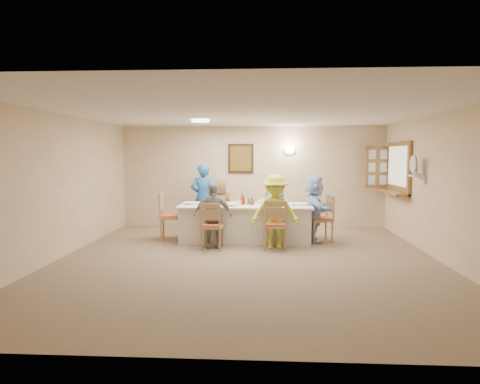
# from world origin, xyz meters

# --- Properties ---
(ground) EXTENTS (7.00, 7.00, 0.00)m
(ground) POSITION_xyz_m (0.00, 0.00, 0.00)
(ground) COLOR #8C7154
(room_walls) EXTENTS (7.00, 7.00, 7.00)m
(room_walls) POSITION_xyz_m (0.00, 0.00, 1.51)
(room_walls) COLOR #D4B484
(room_walls) RESTS_ON ground
(wall_picture) EXTENTS (0.62, 0.05, 0.72)m
(wall_picture) POSITION_xyz_m (-0.30, 3.46, 1.70)
(wall_picture) COLOR black
(wall_picture) RESTS_ON room_walls
(wall_sconce) EXTENTS (0.26, 0.09, 0.18)m
(wall_sconce) POSITION_xyz_m (0.90, 3.44, 1.90)
(wall_sconce) COLOR white
(wall_sconce) RESTS_ON room_walls
(ceiling_light) EXTENTS (0.36, 0.36, 0.05)m
(ceiling_light) POSITION_xyz_m (-1.00, 1.50, 2.47)
(ceiling_light) COLOR white
(ceiling_light) RESTS_ON room_walls
(serving_hatch) EXTENTS (0.06, 1.50, 1.15)m
(serving_hatch) POSITION_xyz_m (3.21, 2.40, 1.50)
(serving_hatch) COLOR olive
(serving_hatch) RESTS_ON room_walls
(hatch_sill) EXTENTS (0.30, 1.50, 0.05)m
(hatch_sill) POSITION_xyz_m (3.09, 2.40, 0.97)
(hatch_sill) COLOR olive
(hatch_sill) RESTS_ON room_walls
(shutter_door) EXTENTS (0.55, 0.04, 1.00)m
(shutter_door) POSITION_xyz_m (2.95, 3.16, 1.50)
(shutter_door) COLOR olive
(shutter_door) RESTS_ON room_walls
(fan_shelf) EXTENTS (0.22, 0.36, 0.03)m
(fan_shelf) POSITION_xyz_m (3.13, 1.05, 1.40)
(fan_shelf) COLOR white
(fan_shelf) RESTS_ON room_walls
(desk_fan) EXTENTS (0.30, 0.30, 0.28)m
(desk_fan) POSITION_xyz_m (3.10, 1.05, 1.55)
(desk_fan) COLOR #A5A5A8
(desk_fan) RESTS_ON fan_shelf
(dining_table) EXTENTS (2.72, 1.15, 0.76)m
(dining_table) POSITION_xyz_m (-0.11, 1.70, 0.38)
(dining_table) COLOR white
(dining_table) RESTS_ON ground
(chair_back_left) EXTENTS (0.47, 0.47, 0.93)m
(chair_back_left) POSITION_xyz_m (-0.71, 2.50, 0.46)
(chair_back_left) COLOR tan
(chair_back_left) RESTS_ON ground
(chair_back_right) EXTENTS (0.50, 0.50, 0.96)m
(chair_back_right) POSITION_xyz_m (0.49, 2.50, 0.48)
(chair_back_right) COLOR tan
(chair_back_right) RESTS_ON ground
(chair_front_left) EXTENTS (0.46, 0.46, 0.91)m
(chair_front_left) POSITION_xyz_m (-0.71, 0.90, 0.45)
(chair_front_left) COLOR tan
(chair_front_left) RESTS_ON ground
(chair_front_right) EXTENTS (0.46, 0.46, 0.96)m
(chair_front_right) POSITION_xyz_m (0.49, 0.90, 0.48)
(chair_front_right) COLOR tan
(chair_front_right) RESTS_ON ground
(chair_left_end) EXTENTS (0.54, 0.54, 1.02)m
(chair_left_end) POSITION_xyz_m (-1.66, 1.70, 0.51)
(chair_left_end) COLOR tan
(chair_left_end) RESTS_ON ground
(chair_right_end) EXTENTS (0.54, 0.54, 0.96)m
(chair_right_end) POSITION_xyz_m (1.44, 1.70, 0.48)
(chair_right_end) COLOR tan
(chair_right_end) RESTS_ON ground
(diner_back_left) EXTENTS (0.69, 0.52, 1.24)m
(diner_back_left) POSITION_xyz_m (-0.71, 2.38, 0.62)
(diner_back_left) COLOR brown
(diner_back_left) RESTS_ON ground
(diner_back_right) EXTENTS (0.74, 0.63, 1.30)m
(diner_back_right) POSITION_xyz_m (0.49, 2.38, 0.65)
(diner_back_right) COLOR gray
(diner_back_right) RESTS_ON ground
(diner_front_left) EXTENTS (0.85, 0.55, 1.27)m
(diner_front_left) POSITION_xyz_m (-0.71, 1.02, 0.64)
(diner_front_left) COLOR #96979D
(diner_front_left) RESTS_ON ground
(diner_front_right) EXTENTS (0.94, 0.57, 1.42)m
(diner_front_right) POSITION_xyz_m (0.49, 1.02, 0.71)
(diner_front_right) COLOR #DBEC3D
(diner_front_right) RESTS_ON ground
(diner_right_end) EXTENTS (1.38, 0.75, 1.37)m
(diner_right_end) POSITION_xyz_m (1.31, 1.70, 0.68)
(diner_right_end) COLOR #A4C3FE
(diner_right_end) RESTS_ON ground
(caregiver) EXTENTS (0.70, 0.56, 1.58)m
(caregiver) POSITION_xyz_m (-1.16, 2.85, 0.79)
(caregiver) COLOR #215FAB
(caregiver) RESTS_ON ground
(placemat_fl) EXTENTS (0.32, 0.24, 0.01)m
(placemat_fl) POSITION_xyz_m (-0.71, 1.28, 0.76)
(placemat_fl) COLOR #472B19
(placemat_fl) RESTS_ON dining_table
(plate_fl) EXTENTS (0.23, 0.23, 0.01)m
(plate_fl) POSITION_xyz_m (-0.71, 1.28, 0.77)
(plate_fl) COLOR white
(plate_fl) RESTS_ON dining_table
(napkin_fl) EXTENTS (0.15, 0.15, 0.01)m
(napkin_fl) POSITION_xyz_m (-0.53, 1.23, 0.77)
(napkin_fl) COLOR yellow
(napkin_fl) RESTS_ON dining_table
(placemat_fr) EXTENTS (0.34, 0.25, 0.01)m
(placemat_fr) POSITION_xyz_m (0.49, 1.28, 0.76)
(placemat_fr) COLOR #472B19
(placemat_fr) RESTS_ON dining_table
(plate_fr) EXTENTS (0.25, 0.25, 0.02)m
(plate_fr) POSITION_xyz_m (0.49, 1.28, 0.77)
(plate_fr) COLOR white
(plate_fr) RESTS_ON dining_table
(napkin_fr) EXTENTS (0.14, 0.14, 0.01)m
(napkin_fr) POSITION_xyz_m (0.67, 1.23, 0.77)
(napkin_fr) COLOR yellow
(napkin_fr) RESTS_ON dining_table
(placemat_bl) EXTENTS (0.37, 0.27, 0.01)m
(placemat_bl) POSITION_xyz_m (-0.71, 2.12, 0.76)
(placemat_bl) COLOR #472B19
(placemat_bl) RESTS_ON dining_table
(plate_bl) EXTENTS (0.26, 0.26, 0.02)m
(plate_bl) POSITION_xyz_m (-0.71, 2.12, 0.77)
(plate_bl) COLOR white
(plate_bl) RESTS_ON dining_table
(napkin_bl) EXTENTS (0.15, 0.15, 0.01)m
(napkin_bl) POSITION_xyz_m (-0.53, 2.07, 0.77)
(napkin_bl) COLOR yellow
(napkin_bl) RESTS_ON dining_table
(placemat_br) EXTENTS (0.32, 0.24, 0.01)m
(placemat_br) POSITION_xyz_m (0.49, 2.12, 0.76)
(placemat_br) COLOR #472B19
(placemat_br) RESTS_ON dining_table
(plate_br) EXTENTS (0.25, 0.25, 0.02)m
(plate_br) POSITION_xyz_m (0.49, 2.12, 0.77)
(plate_br) COLOR white
(plate_br) RESTS_ON dining_table
(napkin_br) EXTENTS (0.14, 0.14, 0.01)m
(napkin_br) POSITION_xyz_m (0.67, 2.07, 0.77)
(napkin_br) COLOR yellow
(napkin_br) RESTS_ON dining_table
(placemat_le) EXTENTS (0.34, 0.25, 0.01)m
(placemat_le) POSITION_xyz_m (-1.21, 1.70, 0.76)
(placemat_le) COLOR #472B19
(placemat_le) RESTS_ON dining_table
(plate_le) EXTENTS (0.23, 0.23, 0.01)m
(plate_le) POSITION_xyz_m (-1.21, 1.70, 0.77)
(plate_le) COLOR white
(plate_le) RESTS_ON dining_table
(napkin_le) EXTENTS (0.13, 0.13, 0.01)m
(napkin_le) POSITION_xyz_m (-1.03, 1.65, 0.77)
(napkin_le) COLOR yellow
(napkin_le) RESTS_ON dining_table
(placemat_re) EXTENTS (0.33, 0.25, 0.01)m
(placemat_re) POSITION_xyz_m (1.01, 1.70, 0.76)
(placemat_re) COLOR #472B19
(placemat_re) RESTS_ON dining_table
(plate_re) EXTENTS (0.26, 0.26, 0.02)m
(plate_re) POSITION_xyz_m (1.01, 1.70, 0.77)
(plate_re) COLOR white
(plate_re) RESTS_ON dining_table
(napkin_re) EXTENTS (0.14, 0.14, 0.01)m
(napkin_re) POSITION_xyz_m (1.19, 1.65, 0.77)
(napkin_re) COLOR yellow
(napkin_re) RESTS_ON dining_table
(teacup_a) EXTENTS (0.17, 0.17, 0.08)m
(teacup_a) POSITION_xyz_m (-0.94, 1.38, 0.80)
(teacup_a) COLOR white
(teacup_a) RESTS_ON dining_table
(teacup_b) EXTENTS (0.16, 0.16, 0.09)m
(teacup_b) POSITION_xyz_m (0.26, 2.24, 0.80)
(teacup_b) COLOR white
(teacup_b) RESTS_ON dining_table
(bowl_a) EXTENTS (0.41, 0.41, 0.06)m
(bowl_a) POSITION_xyz_m (-0.36, 1.44, 0.79)
(bowl_a) COLOR white
(bowl_a) RESTS_ON dining_table
(bowl_b) EXTENTS (0.33, 0.33, 0.06)m
(bowl_b) POSITION_xyz_m (0.24, 1.96, 0.79)
(bowl_b) COLOR white
(bowl_b) RESTS_ON dining_table
(condiment_ketchup) EXTENTS (0.10, 0.10, 0.24)m
(condiment_ketchup) POSITION_xyz_m (-0.17, 1.71, 0.88)
(condiment_ketchup) COLOR #A2280D
(condiment_ketchup) RESTS_ON dining_table
(condiment_brown) EXTENTS (0.14, 0.14, 0.19)m
(condiment_brown) POSITION_xyz_m (-0.08, 1.75, 0.85)
(condiment_brown) COLOR #553416
(condiment_brown) RESTS_ON dining_table
(condiment_malt) EXTENTS (0.19, 0.19, 0.15)m
(condiment_malt) POSITION_xyz_m (0.03, 1.67, 0.84)
(condiment_malt) COLOR #553416
(condiment_malt) RESTS_ON dining_table
(drinking_glass) EXTENTS (0.07, 0.07, 0.10)m
(drinking_glass) POSITION_xyz_m (-0.26, 1.75, 0.82)
(drinking_glass) COLOR silver
(drinking_glass) RESTS_ON dining_table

